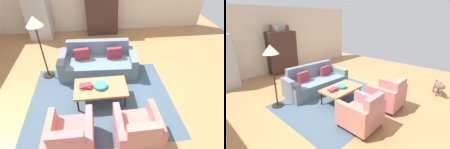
{
  "view_description": "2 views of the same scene",
  "coord_description": "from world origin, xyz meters",
  "views": [
    {
      "loc": [
        -0.24,
        -3.36,
        3.12
      ],
      "look_at": [
        0.1,
        -0.37,
        0.71
      ],
      "focal_mm": 27.75,
      "sensor_mm": 36.0,
      "label": 1
    },
    {
      "loc": [
        -3.41,
        -3.36,
        2.36
      ],
      "look_at": [
        0.01,
        -0.14,
        0.72
      ],
      "focal_mm": 26.4,
      "sensor_mm": 36.0,
      "label": 2
    }
  ],
  "objects": [
    {
      "name": "dog",
      "position": [
        2.25,
        -2.41,
        0.31
      ],
      "size": [
        0.64,
        0.43,
        0.48
      ],
      "rotation": [
        0.0,
        0.0,
        3.65
      ],
      "color": "brown",
      "rests_on": "ground"
    },
    {
      "name": "couch",
      "position": [
        -0.16,
        0.74,
        0.29
      ],
      "size": [
        2.14,
        1.0,
        0.86
      ],
      "rotation": [
        0.0,
        0.0,
        3.09
      ],
      "color": "slate",
      "rests_on": "ground"
    },
    {
      "name": "armchair_right",
      "position": [
        0.43,
        -1.62,
        0.34
      ],
      "size": [
        0.81,
        0.81,
        0.88
      ],
      "rotation": [
        0.0,
        0.0,
        0.02
      ],
      "color": "#2D2510",
      "rests_on": "ground"
    },
    {
      "name": "book_stack",
      "position": [
        -0.5,
        -0.43,
        0.48
      ],
      "size": [
        0.29,
        0.22,
        0.08
      ],
      "color": "beige",
      "rests_on": "coffee_table"
    },
    {
      "name": "armchair_left",
      "position": [
        -0.77,
        -1.62,
        0.34
      ],
      "size": [
        0.81,
        0.81,
        0.88
      ],
      "rotation": [
        0.0,
        0.0,
        -0.01
      ],
      "color": "#3C1E12",
      "rests_on": "ground"
    },
    {
      "name": "fruit_bowl",
      "position": [
        -0.17,
        -0.45,
        0.47
      ],
      "size": [
        0.31,
        0.31,
        0.07
      ],
      "primitive_type": "cylinder",
      "color": "teal",
      "rests_on": "coffee_table"
    },
    {
      "name": "vase_small",
      "position": [
        0.47,
        3.31,
        1.93
      ],
      "size": [
        0.15,
        0.15,
        0.25
      ],
      "primitive_type": "cylinder",
      "color": "brown",
      "rests_on": "cabinet"
    },
    {
      "name": "wall_back",
      "position": [
        0.0,
        3.66,
        1.4
      ],
      "size": [
        8.73,
        0.12,
        2.8
      ],
      "primitive_type": "cube",
      "color": "beige",
      "rests_on": "ground"
    },
    {
      "name": "coffee_table",
      "position": [
        -0.17,
        -0.45,
        0.4
      ],
      "size": [
        1.2,
        0.7,
        0.44
      ],
      "color": "black",
      "rests_on": "ground"
    },
    {
      "name": "vase_round",
      "position": [
        -0.03,
        3.31,
        1.9
      ],
      "size": [
        0.17,
        0.17,
        0.2
      ],
      "primitive_type": "cylinder",
      "color": "#B0A893",
      "rests_on": "cabinet"
    },
    {
      "name": "vase_tall",
      "position": [
        -0.28,
        3.31,
        1.94
      ],
      "size": [
        0.16,
        0.16,
        0.28
      ],
      "primitive_type": "cylinder",
      "color": "brown",
      "rests_on": "cabinet"
    },
    {
      "name": "area_rug",
      "position": [
        -0.17,
        -0.4,
        0.0
      ],
      "size": [
        3.4,
        2.6,
        0.01
      ],
      "primitive_type": "cube",
      "color": "#445A6C",
      "rests_on": "ground"
    },
    {
      "name": "cabinet",
      "position": [
        0.12,
        3.32,
        0.9
      ],
      "size": [
        1.2,
        0.51,
        1.8
      ],
      "color": "#3E2621",
      "rests_on": "ground"
    },
    {
      "name": "ground_plane",
      "position": [
        0.0,
        0.0,
        0.0
      ],
      "size": [
        10.47,
        10.47,
        0.0
      ],
      "primitive_type": "plane",
      "color": "#BC804F"
    },
    {
      "name": "floor_lamp",
      "position": [
        -1.59,
        0.67,
        1.44
      ],
      "size": [
        0.4,
        0.4,
        1.72
      ],
      "color": "black",
      "rests_on": "ground"
    }
  ]
}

